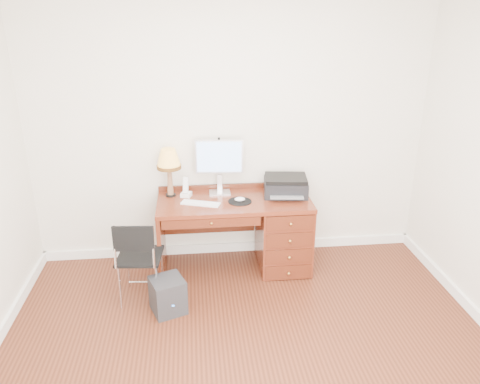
{
  "coord_description": "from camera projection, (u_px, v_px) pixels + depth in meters",
  "views": [
    {
      "loc": [
        -0.39,
        -2.81,
        2.51
      ],
      "look_at": [
        0.04,
        1.2,
        0.91
      ],
      "focal_mm": 35.0,
      "sensor_mm": 36.0,
      "label": 1
    }
  ],
  "objects": [
    {
      "name": "monitor",
      "position": [
        219.0,
        160.0,
        4.64
      ],
      "size": [
        0.48,
        0.17,
        0.55
      ],
      "rotation": [
        0.0,
        0.0,
        -0.09
      ],
      "color": "silver",
      "rests_on": "desk"
    },
    {
      "name": "desk",
      "position": [
        266.0,
        229.0,
        4.74
      ],
      "size": [
        1.5,
        0.67,
        0.75
      ],
      "color": "maroon",
      "rests_on": "ground"
    },
    {
      "name": "mouse_pad",
      "position": [
        240.0,
        200.0,
        4.53
      ],
      "size": [
        0.23,
        0.23,
        0.05
      ],
      "color": "black",
      "rests_on": "desk"
    },
    {
      "name": "pen_cup",
      "position": [
        268.0,
        187.0,
        4.78
      ],
      "size": [
        0.08,
        0.08,
        0.1
      ],
      "primitive_type": "cylinder",
      "color": "black",
      "rests_on": "desk"
    },
    {
      "name": "room_shell",
      "position": [
        243.0,
        306.0,
        4.12
      ],
      "size": [
        4.0,
        4.0,
        4.0
      ],
      "color": "silver",
      "rests_on": "ground"
    },
    {
      "name": "ground",
      "position": [
        252.0,
        361.0,
        3.56
      ],
      "size": [
        4.0,
        4.0,
        0.0
      ],
      "primitive_type": "plane",
      "color": "#3D190D",
      "rests_on": "ground"
    },
    {
      "name": "leg_lamp",
      "position": [
        169.0,
        162.0,
        4.54
      ],
      "size": [
        0.24,
        0.24,
        0.49
      ],
      "color": "black",
      "rests_on": "desk"
    },
    {
      "name": "printer",
      "position": [
        286.0,
        186.0,
        4.68
      ],
      "size": [
        0.47,
        0.38,
        0.19
      ],
      "rotation": [
        0.0,
        0.0,
        -0.12
      ],
      "color": "black",
      "rests_on": "desk"
    },
    {
      "name": "phone",
      "position": [
        186.0,
        191.0,
        4.64
      ],
      "size": [
        0.12,
        0.12,
        0.2
      ],
      "rotation": [
        0.0,
        0.0,
        -0.32
      ],
      "color": "white",
      "rests_on": "desk"
    },
    {
      "name": "keyboard",
      "position": [
        201.0,
        203.0,
        4.47
      ],
      "size": [
        0.39,
        0.23,
        0.01
      ],
      "primitive_type": "cube",
      "rotation": [
        0.0,
        0.0,
        -0.34
      ],
      "color": "white",
      "rests_on": "desk"
    },
    {
      "name": "chair",
      "position": [
        139.0,
        253.0,
        4.1
      ],
      "size": [
        0.42,
        0.42,
        0.81
      ],
      "rotation": [
        0.0,
        0.0,
        -0.09
      ],
      "color": "black",
      "rests_on": "ground"
    },
    {
      "name": "equipment_box",
      "position": [
        168.0,
        295.0,
        4.09
      ],
      "size": [
        0.35,
        0.35,
        0.32
      ],
      "primitive_type": "cube",
      "rotation": [
        0.0,
        0.0,
        0.36
      ],
      "color": "black",
      "rests_on": "ground"
    }
  ]
}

